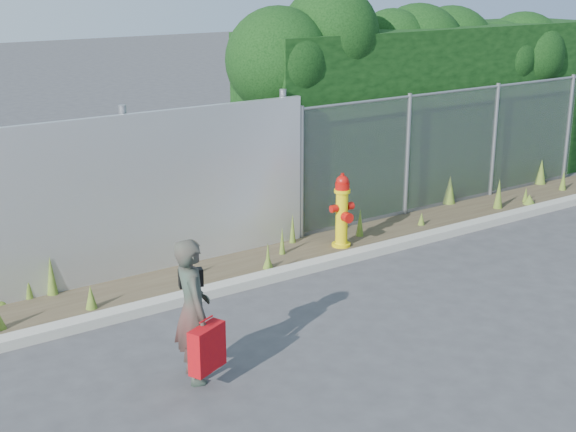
# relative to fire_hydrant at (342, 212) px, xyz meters

# --- Properties ---
(ground) EXTENTS (80.00, 80.00, 0.00)m
(ground) POSITION_rel_fire_hydrant_xyz_m (-1.30, -2.31, -0.55)
(ground) COLOR #3B3B3D
(ground) RESTS_ON ground
(curb) EXTENTS (16.00, 0.22, 0.12)m
(curb) POSITION_rel_fire_hydrant_xyz_m (-1.30, -0.51, -0.49)
(curb) COLOR #A4A294
(curb) RESTS_ON ground
(weed_strip) EXTENTS (16.00, 1.34, 0.54)m
(weed_strip) POSITION_rel_fire_hydrant_xyz_m (-1.09, 0.20, -0.44)
(weed_strip) COLOR #453827
(weed_strip) RESTS_ON ground
(corrugated_fence) EXTENTS (8.50, 0.21, 2.30)m
(corrugated_fence) POSITION_rel_fire_hydrant_xyz_m (-4.54, 0.70, 0.55)
(corrugated_fence) COLOR silver
(corrugated_fence) RESTS_ON ground
(chainlink_fence) EXTENTS (6.50, 0.07, 2.05)m
(chainlink_fence) POSITION_rel_fire_hydrant_xyz_m (2.95, 0.69, 0.48)
(chainlink_fence) COLOR gray
(chainlink_fence) RESTS_ON ground
(hedge) EXTENTS (7.75, 2.03, 3.76)m
(hedge) POSITION_rel_fire_hydrant_xyz_m (3.03, 1.71, 1.44)
(hedge) COLOR black
(hedge) RESTS_ON ground
(fire_hydrant) EXTENTS (0.38, 0.34, 1.13)m
(fire_hydrant) POSITION_rel_fire_hydrant_xyz_m (0.00, 0.00, 0.00)
(fire_hydrant) COLOR yellow
(fire_hydrant) RESTS_ON ground
(woman) EXTENTS (0.47, 0.61, 1.49)m
(woman) POSITION_rel_fire_hydrant_xyz_m (-3.70, -2.29, 0.20)
(woman) COLOR #0E5B47
(woman) RESTS_ON ground
(red_tote_bag) EXTENTS (0.42, 0.15, 0.55)m
(red_tote_bag) POSITION_rel_fire_hydrant_xyz_m (-3.69, -2.55, -0.11)
(red_tote_bag) COLOR #A60912
(black_shoulder_bag) EXTENTS (0.24, 0.10, 0.18)m
(black_shoulder_bag) POSITION_rel_fire_hydrant_xyz_m (-3.65, -2.19, 0.50)
(black_shoulder_bag) COLOR black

